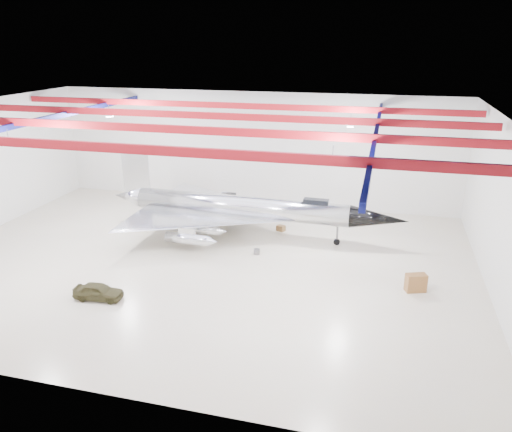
# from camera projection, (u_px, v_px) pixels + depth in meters

# --- Properties ---
(floor) EXTENTS (40.00, 40.00, 0.00)m
(floor) POSITION_uv_depth(u_px,v_px,m) (201.00, 262.00, 37.24)
(floor) COLOR beige
(floor) RESTS_ON ground
(wall_back) EXTENTS (40.00, 0.00, 40.00)m
(wall_back) POSITION_uv_depth(u_px,v_px,m) (252.00, 149.00, 49.06)
(wall_back) COLOR silver
(wall_back) RESTS_ON floor
(wall_right) EXTENTS (0.00, 30.00, 30.00)m
(wall_right) POSITION_uv_depth(u_px,v_px,m) (503.00, 215.00, 30.64)
(wall_right) COLOR silver
(wall_right) RESTS_ON floor
(ceiling) EXTENTS (40.00, 40.00, 0.00)m
(ceiling) POSITION_uv_depth(u_px,v_px,m) (194.00, 113.00, 33.54)
(ceiling) COLOR #0A0F38
(ceiling) RESTS_ON wall_back
(ceiling_structure) EXTENTS (39.50, 29.50, 1.08)m
(ceiling_structure) POSITION_uv_depth(u_px,v_px,m) (195.00, 123.00, 33.77)
(ceiling_structure) COLOR maroon
(ceiling_structure) RESTS_ON ceiling
(jet_aircraft) EXTENTS (25.34, 14.77, 6.91)m
(jet_aircraft) POSITION_uv_depth(u_px,v_px,m) (240.00, 209.00, 41.64)
(jet_aircraft) COLOR silver
(jet_aircraft) RESTS_ON floor
(jeep) EXTENTS (3.27, 1.57, 1.08)m
(jeep) POSITION_uv_depth(u_px,v_px,m) (98.00, 291.00, 31.76)
(jeep) COLOR #3D391E
(jeep) RESTS_ON floor
(desk) EXTENTS (1.47, 1.09, 1.21)m
(desk) POSITION_uv_depth(u_px,v_px,m) (416.00, 283.00, 32.72)
(desk) COLOR brown
(desk) RESTS_ON floor
(crate_ply) EXTENTS (0.57, 0.53, 0.32)m
(crate_ply) POSITION_uv_depth(u_px,v_px,m) (188.00, 231.00, 42.66)
(crate_ply) COLOR olive
(crate_ply) RESTS_ON floor
(toolbox_red) EXTENTS (0.61, 0.54, 0.35)m
(toolbox_red) POSITION_uv_depth(u_px,v_px,m) (243.00, 217.00, 46.11)
(toolbox_red) COLOR #9C260F
(toolbox_red) RESTS_ON floor
(engine_drum) EXTENTS (0.60, 0.60, 0.42)m
(engine_drum) POSITION_uv_depth(u_px,v_px,m) (257.00, 252.00, 38.47)
(engine_drum) COLOR #59595B
(engine_drum) RESTS_ON floor
(parts_bin) EXTENTS (0.84, 0.77, 0.47)m
(parts_bin) POSITION_uv_depth(u_px,v_px,m) (281.00, 228.00, 43.17)
(parts_bin) COLOR olive
(parts_bin) RESTS_ON floor
(crate_small) EXTENTS (0.52, 0.46, 0.30)m
(crate_small) POSITION_uv_depth(u_px,v_px,m) (140.00, 221.00, 45.19)
(crate_small) COLOR #59595B
(crate_small) RESTS_ON floor
(oil_barrel) EXTENTS (0.57, 0.51, 0.34)m
(oil_barrel) POSITION_uv_depth(u_px,v_px,m) (180.00, 235.00, 41.81)
(oil_barrel) COLOR olive
(oil_barrel) RESTS_ON floor
(spares_box) EXTENTS (0.51, 0.51, 0.41)m
(spares_box) POSITION_uv_depth(u_px,v_px,m) (243.00, 213.00, 46.95)
(spares_box) COLOR #59595B
(spares_box) RESTS_ON floor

